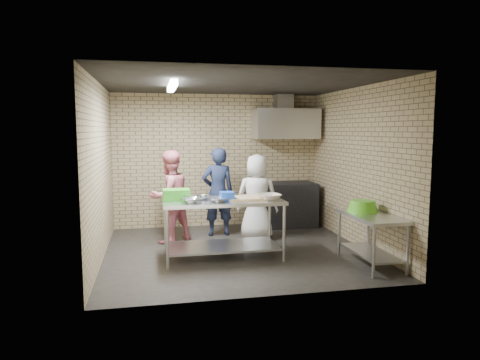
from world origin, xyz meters
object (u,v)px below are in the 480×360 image
Objects in this scene: woman_white at (257,197)px; stove at (285,204)px; bottle_green at (303,128)px; woman_pink at (170,197)px; bottle_red at (285,127)px; man_navy at (218,192)px; prep_table at (223,229)px; blue_tub at (227,196)px; side_counter at (371,240)px; green_crate at (176,194)px; green_basin at (363,206)px.

stove is at bearing -111.22° from woman_white.
woman_pink is at bearing -159.22° from bottle_green.
bottle_red is 1.94m from woman_white.
prep_table is at bearing 81.34° from man_navy.
blue_tub is at bearing -63.43° from prep_table.
side_counter is 3.45m from woman_pink.
green_crate is 2.26× the size of bottle_red.
bottle_red is (2.38, 2.08, 1.04)m from green_crate.
green_basin is at bearing -14.79° from prep_table.
man_navy reaches higher than woman_pink.
stove is 6.67× the size of bottle_red.
prep_table is at bearing 72.08° from woman_white.
green_crate is at bearing 163.65° from blue_tub.
woman_pink reaches higher than side_counter.
prep_table is 1.50m from man_navy.
bottle_green is (0.02, 2.74, 1.18)m from green_basin.
woman_pink is (-2.84, 1.91, 0.44)m from side_counter.
man_navy is (0.85, 1.33, -0.17)m from green_crate.
green_crate is 1.58m from man_navy.
prep_table is 1.40m from woman_pink.
man_navy is (0.15, 1.45, 0.37)m from prep_table.
bottle_green is at bearing 0.00° from bottle_red.
prep_table is 3.18m from bottle_red.
prep_table is 10.15× the size of bottle_red.
woman_pink is at bearing 124.27° from prep_table.
bottle_green is (0.40, 0.00, -0.01)m from bottle_red.
green_basin is at bearing -13.52° from green_crate.
stove reaches higher than side_counter.
prep_table is 12.18× the size of bottle_green.
bottle_red is at bearing 171.25° from woman_pink.
man_navy is 0.78m from woman_white.
man_navy is at bearing 86.45° from blue_tub.
green_crate is 1.75m from woman_white.
man_navy is at bearing -14.24° from woman_white.
green_basin is (0.43, -2.50, 0.38)m from stove.
green_crate is (-0.70, 0.12, 0.54)m from prep_table.
green_crate is 0.78m from blue_tub.
prep_table is at bearing -133.39° from bottle_green.
prep_table is 4.50× the size of green_crate.
woman_white reaches higher than blue_tub.
bottle_green is (0.45, 0.24, 1.57)m from stove.
green_crate reaches higher than prep_table.
woman_pink is (-2.84, -1.08, -1.20)m from bottle_green.
side_counter is at bearing -80.71° from stove.
bottle_green is at bearing 168.20° from woman_pink.
green_basin is at bearing 116.90° from woman_pink.
prep_table is 0.53m from blue_tub.
prep_table is at bearing 165.21° from green_basin.
blue_tub is (-1.58, -2.06, 0.53)m from stove.
bottle_red is at bearing 180.00° from bottle_green.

